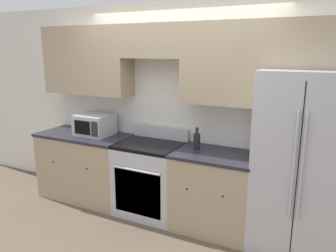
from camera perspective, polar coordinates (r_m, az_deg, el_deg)
The scene contains 8 objects.
ground_plane at distance 4.02m, azimuth -2.08°, elevation -17.36°, with size 12.00×12.00×0.00m, color brown.
wall_back at distance 3.99m, azimuth 1.90°, elevation 6.47°, with size 8.00×0.39×2.60m.
lower_cabinets_left at distance 4.73m, azimuth -14.09°, elevation -6.74°, with size 1.29×0.64×0.92m.
lower_cabinets_right at distance 3.85m, azimuth 7.97°, elevation -11.22°, with size 0.92×0.64×0.92m.
oven_range at distance 4.16m, azimuth -3.15°, elevation -9.08°, with size 0.79×0.65×1.08m.
refrigerator at distance 3.55m, azimuth 22.13°, elevation -6.11°, with size 0.88×0.71×1.86m.
microwave at distance 4.49m, azimuth -12.67°, elevation 0.21°, with size 0.45×0.40×0.28m.
bottle at distance 3.78m, azimuth 5.04°, elevation -2.57°, with size 0.08×0.08×0.26m.
Camera 1 is at (1.67, -3.02, 2.05)m, focal length 35.00 mm.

